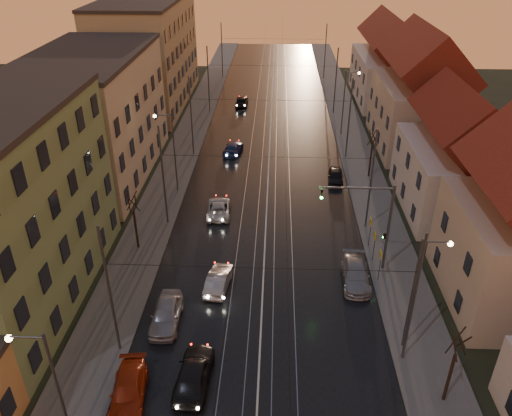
# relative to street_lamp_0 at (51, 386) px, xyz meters

# --- Properties ---
(road) EXTENTS (16.00, 120.00, 0.04)m
(road) POSITION_rel_street_lamp_0_xyz_m (9.10, 38.00, -4.87)
(road) COLOR black
(road) RESTS_ON ground
(sidewalk_left) EXTENTS (4.00, 120.00, 0.15)m
(sidewalk_left) POSITION_rel_street_lamp_0_xyz_m (-0.90, 38.00, -4.81)
(sidewalk_left) COLOR #4C4C4C
(sidewalk_left) RESTS_ON ground
(sidewalk_right) EXTENTS (4.00, 120.00, 0.15)m
(sidewalk_right) POSITION_rel_street_lamp_0_xyz_m (19.10, 38.00, -4.81)
(sidewalk_right) COLOR #4C4C4C
(sidewalk_right) RESTS_ON ground
(tram_rail_0) EXTENTS (0.06, 120.00, 0.03)m
(tram_rail_0) POSITION_rel_street_lamp_0_xyz_m (6.90, 38.00, -4.83)
(tram_rail_0) COLOR gray
(tram_rail_0) RESTS_ON road
(tram_rail_1) EXTENTS (0.06, 120.00, 0.03)m
(tram_rail_1) POSITION_rel_street_lamp_0_xyz_m (8.33, 38.00, -4.83)
(tram_rail_1) COLOR gray
(tram_rail_1) RESTS_ON road
(tram_rail_2) EXTENTS (0.06, 120.00, 0.03)m
(tram_rail_2) POSITION_rel_street_lamp_0_xyz_m (9.87, 38.00, -4.83)
(tram_rail_2) COLOR gray
(tram_rail_2) RESTS_ON road
(tram_rail_3) EXTENTS (0.06, 120.00, 0.03)m
(tram_rail_3) POSITION_rel_street_lamp_0_xyz_m (11.30, 38.00, -4.83)
(tram_rail_3) COLOR gray
(tram_rail_3) RESTS_ON road
(apartment_left_2) EXTENTS (10.00, 20.00, 12.00)m
(apartment_left_2) POSITION_rel_street_lamp_0_xyz_m (-8.40, 32.00, 1.11)
(apartment_left_2) COLOR #BDB492
(apartment_left_2) RESTS_ON ground
(apartment_left_3) EXTENTS (10.00, 24.00, 14.00)m
(apartment_left_3) POSITION_rel_street_lamp_0_xyz_m (-8.40, 56.00, 2.11)
(apartment_left_3) COLOR tan
(apartment_left_3) RESTS_ON ground
(house_right_2) EXTENTS (9.18, 12.24, 9.20)m
(house_right_2) POSITION_rel_street_lamp_0_xyz_m (26.10, 26.00, -0.24)
(house_right_2) COLOR beige
(house_right_2) RESTS_ON ground
(house_right_3) EXTENTS (9.18, 14.28, 11.50)m
(house_right_3) POSITION_rel_street_lamp_0_xyz_m (26.10, 41.00, 0.92)
(house_right_3) COLOR #BEAD92
(house_right_3) RESTS_ON ground
(house_right_4) EXTENTS (9.18, 16.32, 10.00)m
(house_right_4) POSITION_rel_street_lamp_0_xyz_m (26.10, 59.00, 0.16)
(house_right_4) COLOR beige
(house_right_4) RESTS_ON ground
(catenary_pole_l_1) EXTENTS (0.16, 0.16, 9.00)m
(catenary_pole_l_1) POSITION_rel_street_lamp_0_xyz_m (0.50, 7.00, -0.39)
(catenary_pole_l_1) COLOR #595B60
(catenary_pole_l_1) RESTS_ON ground
(catenary_pole_r_1) EXTENTS (0.16, 0.16, 9.00)m
(catenary_pole_r_1) POSITION_rel_street_lamp_0_xyz_m (17.70, 7.00, -0.39)
(catenary_pole_r_1) COLOR #595B60
(catenary_pole_r_1) RESTS_ON ground
(catenary_pole_l_2) EXTENTS (0.16, 0.16, 9.00)m
(catenary_pole_l_2) POSITION_rel_street_lamp_0_xyz_m (0.50, 22.00, -0.39)
(catenary_pole_l_2) COLOR #595B60
(catenary_pole_l_2) RESTS_ON ground
(catenary_pole_r_2) EXTENTS (0.16, 0.16, 9.00)m
(catenary_pole_r_2) POSITION_rel_street_lamp_0_xyz_m (17.70, 22.00, -0.39)
(catenary_pole_r_2) COLOR #595B60
(catenary_pole_r_2) RESTS_ON ground
(catenary_pole_l_3) EXTENTS (0.16, 0.16, 9.00)m
(catenary_pole_l_3) POSITION_rel_street_lamp_0_xyz_m (0.50, 37.00, -0.39)
(catenary_pole_l_3) COLOR #595B60
(catenary_pole_l_3) RESTS_ON ground
(catenary_pole_r_3) EXTENTS (0.16, 0.16, 9.00)m
(catenary_pole_r_3) POSITION_rel_street_lamp_0_xyz_m (17.70, 37.00, -0.39)
(catenary_pole_r_3) COLOR #595B60
(catenary_pole_r_3) RESTS_ON ground
(catenary_pole_l_4) EXTENTS (0.16, 0.16, 9.00)m
(catenary_pole_l_4) POSITION_rel_street_lamp_0_xyz_m (0.50, 52.00, -0.39)
(catenary_pole_l_4) COLOR #595B60
(catenary_pole_l_4) RESTS_ON ground
(catenary_pole_r_4) EXTENTS (0.16, 0.16, 9.00)m
(catenary_pole_r_4) POSITION_rel_street_lamp_0_xyz_m (17.70, 52.00, -0.39)
(catenary_pole_r_4) COLOR #595B60
(catenary_pole_r_4) RESTS_ON ground
(catenary_pole_l_5) EXTENTS (0.16, 0.16, 9.00)m
(catenary_pole_l_5) POSITION_rel_street_lamp_0_xyz_m (0.50, 70.00, -0.39)
(catenary_pole_l_5) COLOR #595B60
(catenary_pole_l_5) RESTS_ON ground
(catenary_pole_r_5) EXTENTS (0.16, 0.16, 9.00)m
(catenary_pole_r_5) POSITION_rel_street_lamp_0_xyz_m (17.70, 70.00, -0.39)
(catenary_pole_r_5) COLOR #595B60
(catenary_pole_r_5) RESTS_ON ground
(street_lamp_0) EXTENTS (1.75, 0.32, 8.00)m
(street_lamp_0) POSITION_rel_street_lamp_0_xyz_m (0.00, 0.00, 0.00)
(street_lamp_0) COLOR #595B60
(street_lamp_0) RESTS_ON ground
(street_lamp_1) EXTENTS (1.75, 0.32, 8.00)m
(street_lamp_1) POSITION_rel_street_lamp_0_xyz_m (18.21, 8.00, 0.00)
(street_lamp_1) COLOR #595B60
(street_lamp_1) RESTS_ON ground
(street_lamp_2) EXTENTS (1.75, 0.32, 8.00)m
(street_lamp_2) POSITION_rel_street_lamp_0_xyz_m (0.00, 28.00, 0.00)
(street_lamp_2) COLOR #595B60
(street_lamp_2) RESTS_ON ground
(street_lamp_3) EXTENTS (1.75, 0.32, 8.00)m
(street_lamp_3) POSITION_rel_street_lamp_0_xyz_m (18.21, 44.00, 0.00)
(street_lamp_3) COLOR #595B60
(street_lamp_3) RESTS_ON ground
(traffic_light_mast) EXTENTS (5.30, 0.32, 7.20)m
(traffic_light_mast) POSITION_rel_street_lamp_0_xyz_m (17.10, 16.00, -0.29)
(traffic_light_mast) COLOR #595B60
(traffic_light_mast) RESTS_ON ground
(bare_tree_0) EXTENTS (1.09, 1.09, 5.11)m
(bare_tree_0) POSITION_rel_street_lamp_0_xyz_m (-1.09, 18.00, -2.40)
(bare_tree_0) COLOR black
(bare_tree_0) RESTS_ON ground
(bare_tree_1) EXTENTS (1.09, 1.09, 5.11)m
(bare_tree_1) POSITION_rel_street_lamp_0_xyz_m (19.31, 4.00, -2.40)
(bare_tree_1) COLOR black
(bare_tree_1) RESTS_ON ground
(bare_tree_2) EXTENTS (1.09, 1.09, 5.11)m
(bare_tree_2) POSITION_rel_street_lamp_0_xyz_m (19.51, 32.00, -2.40)
(bare_tree_2) COLOR black
(bare_tree_2) RESTS_ON ground
(driving_car_0) EXTENTS (2.11, 4.69, 1.56)m
(driving_car_0) POSITION_rel_street_lamp_0_xyz_m (5.46, 4.65, -4.10)
(driving_car_0) COLOR black
(driving_car_0) RESTS_ON ground
(driving_car_1) EXTENTS (1.88, 4.16, 1.32)m
(driving_car_1) POSITION_rel_street_lamp_0_xyz_m (5.93, 13.34, -4.22)
(driving_car_1) COLOR #A2A3A8
(driving_car_1) RESTS_ON ground
(driving_car_2) EXTENTS (2.33, 4.53, 1.22)m
(driving_car_2) POSITION_rel_street_lamp_0_xyz_m (4.81, 23.79, -4.27)
(driving_car_2) COLOR #B7B7B7
(driving_car_2) RESTS_ON ground
(driving_car_3) EXTENTS (2.33, 4.55, 1.26)m
(driving_car_3) POSITION_rel_street_lamp_0_xyz_m (4.96, 37.59, -4.25)
(driving_car_3) COLOR navy
(driving_car_3) RESTS_ON ground
(driving_car_4) EXTENTS (1.73, 4.18, 1.42)m
(driving_car_4) POSITION_rel_street_lamp_0_xyz_m (4.79, 55.00, -4.18)
(driving_car_4) COLOR black
(driving_car_4) RESTS_ON ground
(parked_left_2) EXTENTS (2.28, 4.59, 1.28)m
(parked_left_2) POSITION_rel_street_lamp_0_xyz_m (2.05, 3.39, -4.25)
(parked_left_2) COLOR #AB2F11
(parked_left_2) RESTS_ON ground
(parked_left_3) EXTENTS (1.85, 4.45, 1.51)m
(parked_left_3) POSITION_rel_street_lamp_0_xyz_m (2.90, 9.53, -4.13)
(parked_left_3) COLOR #A2A1A7
(parked_left_3) RESTS_ON ground
(parked_right_1) EXTENTS (2.07, 4.76, 1.36)m
(parked_right_1) POSITION_rel_street_lamp_0_xyz_m (15.82, 14.36, -4.20)
(parked_right_1) COLOR #A0A0A6
(parked_right_1) RESTS_ON ground
(parked_right_2) EXTENTS (1.75, 3.77, 1.25)m
(parked_right_2) POSITION_rel_street_lamp_0_xyz_m (15.96, 30.79, -4.26)
(parked_right_2) COLOR black
(parked_right_2) RESTS_ON ground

